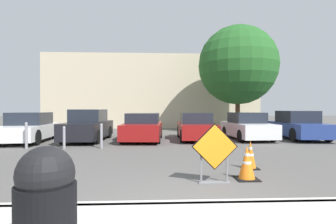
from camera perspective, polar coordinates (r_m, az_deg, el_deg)
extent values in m
plane|color=#565451|center=(14.36, -0.88, -5.95)|extent=(96.00, 96.00, 0.00)
cube|color=beige|center=(4.57, 3.44, -19.74)|extent=(30.30, 0.20, 0.14)
cube|color=black|center=(5.97, 10.12, -7.42)|extent=(1.04, 0.02, 1.04)
cube|color=orange|center=(5.96, 10.15, -7.44)|extent=(0.98, 0.02, 0.98)
cube|color=slate|center=(6.18, 10.01, -14.83)|extent=(0.71, 0.20, 0.02)
cube|color=slate|center=(6.03, 7.23, -11.30)|extent=(0.04, 0.04, 0.82)
cube|color=slate|center=(6.16, 12.74, -11.06)|extent=(0.04, 0.04, 0.82)
cube|color=black|center=(6.63, 16.76, -13.73)|extent=(0.52, 0.52, 0.03)
cone|color=orange|center=(6.55, 16.77, -10.35)|extent=(0.38, 0.38, 0.77)
cylinder|color=white|center=(6.52, 16.78, -8.89)|extent=(0.12, 0.12, 0.07)
cylinder|color=white|center=(6.55, 16.77, -10.48)|extent=(0.21, 0.21, 0.07)
cube|color=black|center=(7.78, 17.49, -11.58)|extent=(0.42, 0.42, 0.03)
cone|color=orange|center=(7.70, 17.50, -8.76)|extent=(0.31, 0.31, 0.75)
cylinder|color=white|center=(7.68, 17.51, -7.54)|extent=(0.10, 0.10, 0.07)
cylinder|color=white|center=(7.70, 17.50, -8.87)|extent=(0.17, 0.17, 0.07)
cube|color=white|center=(14.93, -27.97, -3.73)|extent=(2.09, 4.39, 0.67)
cube|color=#1E232D|center=(14.99, -27.83, -1.26)|extent=(1.74, 2.06, 0.61)
cylinder|color=black|center=(13.40, -26.71, -4.97)|extent=(0.24, 0.73, 0.72)
cylinder|color=black|center=(15.91, -23.33, -4.06)|extent=(0.24, 0.73, 0.72)
cylinder|color=black|center=(16.49, -28.99, -3.93)|extent=(0.24, 0.73, 0.72)
cube|color=black|center=(14.26, -17.00, -3.66)|extent=(1.91, 4.30, 0.80)
cube|color=#1E232D|center=(14.33, -16.89, -0.75)|extent=(1.61, 2.01, 0.65)
cylinder|color=black|center=(12.81, -15.21, -5.26)|extent=(0.23, 0.68, 0.68)
cylinder|color=black|center=(13.31, -21.93, -5.07)|extent=(0.23, 0.68, 0.68)
cylinder|color=black|center=(15.35, -12.71, -4.27)|extent=(0.23, 0.68, 0.68)
cylinder|color=black|center=(15.77, -18.43, -4.15)|extent=(0.23, 0.68, 0.68)
cube|color=maroon|center=(13.78, -5.49, -3.97)|extent=(2.10, 4.11, 0.75)
cube|color=#1E232D|center=(13.84, -5.45, -1.32)|extent=(1.75, 1.94, 0.52)
cylinder|color=black|center=(12.50, -2.16, -5.53)|extent=(0.24, 0.63, 0.62)
cylinder|color=black|center=(12.70, -9.97, -5.44)|extent=(0.24, 0.63, 0.62)
cylinder|color=black|center=(14.98, -1.70, -4.49)|extent=(0.24, 0.63, 0.62)
cylinder|color=black|center=(15.14, -8.24, -4.44)|extent=(0.24, 0.63, 0.62)
cube|color=maroon|center=(14.26, 6.09, -3.88)|extent=(1.91, 4.14, 0.70)
cube|color=#1E232D|center=(14.32, 6.04, -1.32)|extent=(1.63, 1.92, 0.57)
cylinder|color=black|center=(13.16, 10.37, -5.15)|extent=(0.22, 0.65, 0.65)
cylinder|color=black|center=(12.94, 3.15, -5.24)|extent=(0.22, 0.65, 0.65)
cylinder|color=black|center=(15.65, 8.51, -4.22)|extent=(0.22, 0.65, 0.65)
cylinder|color=black|center=(15.46, 2.45, -4.27)|extent=(0.22, 0.65, 0.65)
cube|color=silver|center=(15.02, 16.86, -3.65)|extent=(1.97, 4.10, 0.72)
cube|color=#1E232D|center=(15.08, 16.73, -1.18)|extent=(1.66, 1.92, 0.57)
cylinder|color=black|center=(14.25, 21.86, -4.80)|extent=(0.23, 0.63, 0.62)
cylinder|color=black|center=(13.58, 15.58, -5.05)|extent=(0.23, 0.63, 0.62)
cylinder|color=black|center=(16.50, 17.91, -4.04)|extent=(0.23, 0.63, 0.62)
cylinder|color=black|center=(15.93, 12.39, -4.19)|extent=(0.23, 0.63, 0.62)
cube|color=navy|center=(16.18, 26.42, -3.32)|extent=(2.09, 4.48, 0.71)
cube|color=#1E232D|center=(16.25, 26.27, -0.91)|extent=(1.75, 2.10, 0.64)
cylinder|color=black|center=(15.42, 31.54, -4.27)|extent=(0.24, 0.72, 0.71)
cylinder|color=black|center=(14.60, 25.75, -4.51)|extent=(0.24, 0.72, 0.71)
cylinder|color=black|center=(17.79, 26.97, -3.59)|extent=(0.24, 0.72, 0.71)
cylinder|color=black|center=(17.09, 21.80, -3.74)|extent=(0.24, 0.72, 0.71)
cylinder|color=black|center=(3.12, -25.01, -20.89)|extent=(0.60, 0.60, 0.77)
sphere|color=black|center=(2.97, -25.07, -12.12)|extent=(0.57, 0.57, 0.57)
cylinder|color=gray|center=(11.37, -14.30, -5.22)|extent=(0.11, 0.11, 0.99)
sphere|color=gray|center=(11.33, -14.31, -2.74)|extent=(0.12, 0.12, 0.12)
cylinder|color=gray|center=(11.78, -21.68, -5.30)|extent=(0.11, 0.11, 0.88)
sphere|color=gray|center=(11.75, -21.69, -3.16)|extent=(0.12, 0.12, 0.12)
cylinder|color=gray|center=(12.36, -28.47, -4.67)|extent=(0.11, 0.11, 1.05)
sphere|color=gray|center=(12.32, -28.48, -2.25)|extent=(0.12, 0.12, 0.12)
cube|color=beige|center=(24.71, -3.31, 4.24)|extent=(18.60, 5.00, 6.37)
cylinder|color=#513823|center=(19.19, 14.92, -0.30)|extent=(0.32, 0.32, 2.67)
sphere|color=#235B23|center=(19.43, 14.95, 9.82)|extent=(5.55, 5.55, 5.55)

